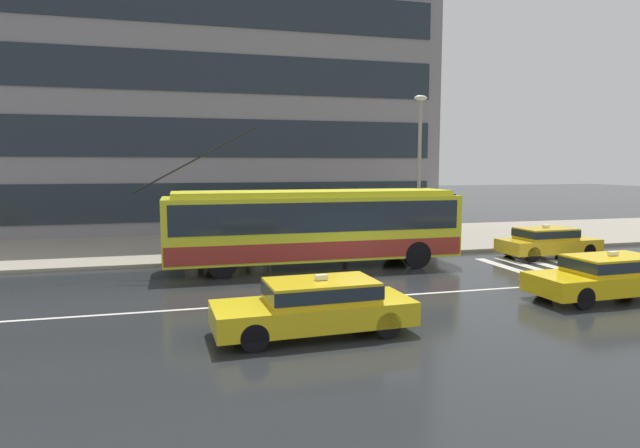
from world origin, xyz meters
The scene contains 17 objects.
ground_plane centered at (0.00, 0.00, 0.00)m, with size 160.00×160.00×0.00m, color #242729.
sidewalk_slab centered at (0.00, 10.32, 0.07)m, with size 80.00×10.00×0.14m, color gray.
crosswalk_stripe_edge_near centered at (6.14, 1.66, 0.00)m, with size 0.44×4.40×0.01m, color beige.
crosswalk_stripe_inner_a centered at (7.04, 1.66, 0.00)m, with size 0.44×4.40×0.01m, color beige.
crosswalk_stripe_center centered at (7.94, 1.66, 0.00)m, with size 0.44×4.40×0.01m, color beige.
crosswalk_stripe_inner_b centered at (8.84, 1.66, 0.00)m, with size 0.44×4.40×0.01m, color beige.
lane_centre_line centered at (0.00, -1.20, 0.00)m, with size 72.00×0.14×0.01m, color silver.
trolleybus centered at (-1.04, 3.72, 1.63)m, with size 12.07×2.57×5.28m.
taxi_ahead_of_bus centered at (9.15, 3.45, 0.70)m, with size 4.29×1.88×1.39m.
taxi_oncoming_far centered at (6.18, -3.08, 0.70)m, with size 4.74×1.95×1.39m.
taxi_oncoming_near centered at (-2.97, -4.13, 0.70)m, with size 4.69×1.94×1.39m.
bus_shelter centered at (-4.06, 7.44, 2.11)m, with size 3.82×1.62×2.67m.
pedestrian_at_shelter centered at (-5.28, 6.91, 1.70)m, with size 1.39×1.39×1.96m.
pedestrian_approaching_curb centered at (0.97, 6.37, 1.59)m, with size 1.04×1.04×1.86m.
pedestrian_walking_past centered at (-3.10, 7.73, 1.16)m, with size 0.42×0.42×1.71m.
street_lamp centered at (4.36, 6.04, 4.17)m, with size 0.60×0.32×6.83m.
office_tower_corner_left centered at (-4.18, 19.67, 8.97)m, with size 27.53×11.66×17.93m.
Camera 1 is at (-5.92, -15.75, 3.89)m, focal length 29.77 mm.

